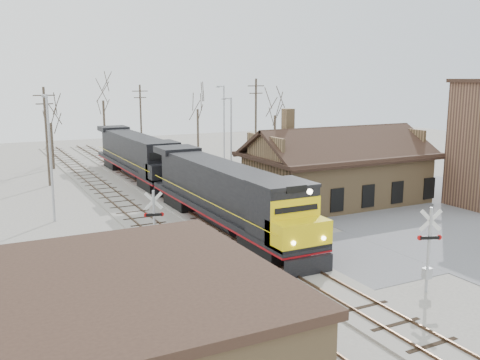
# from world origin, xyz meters

# --- Properties ---
(ground) EXTENTS (140.00, 140.00, 0.00)m
(ground) POSITION_xyz_m (0.00, 0.00, 0.00)
(ground) COLOR #A7A197
(ground) RESTS_ON ground
(road) EXTENTS (60.00, 9.00, 0.03)m
(road) POSITION_xyz_m (0.00, 0.00, 0.01)
(road) COLOR slate
(road) RESTS_ON ground
(parking_lot) EXTENTS (22.00, 26.00, 0.03)m
(parking_lot) POSITION_xyz_m (18.00, 4.00, 0.02)
(parking_lot) COLOR slate
(parking_lot) RESTS_ON ground
(track_main) EXTENTS (3.40, 90.00, 0.24)m
(track_main) POSITION_xyz_m (0.00, 15.00, 0.07)
(track_main) COLOR #A7A197
(track_main) RESTS_ON ground
(track_siding) EXTENTS (3.40, 90.00, 0.24)m
(track_siding) POSITION_xyz_m (-4.50, 15.00, 0.07)
(track_siding) COLOR #A7A197
(track_siding) RESTS_ON ground
(depot) EXTENTS (15.20, 9.31, 7.90)m
(depot) POSITION_xyz_m (11.99, 12.00, 2.41)
(depot) COLOR #95754D
(depot) RESTS_ON ground
(commercial_building) EXTENTS (12.40, 10.40, 4.30)m
(commercial_building) POSITION_xyz_m (-13.00, -8.00, 2.16)
(commercial_building) COLOR #95754D
(commercial_building) RESTS_ON ground
(locomotive_lead) EXTENTS (3.16, 21.19, 4.71)m
(locomotive_lead) POSITION_xyz_m (0.00, 8.42, 2.47)
(locomotive_lead) COLOR black
(locomotive_lead) RESTS_ON ground
(locomotive_trailing) EXTENTS (3.16, 21.19, 4.45)m
(locomotive_trailing) POSITION_xyz_m (0.00, 29.88, 2.47)
(locomotive_trailing) COLOR black
(locomotive_trailing) RESTS_ON ground
(crossbuck_near) EXTENTS (1.16, 0.53, 4.28)m
(crossbuck_near) POSITION_xyz_m (4.02, -5.79, 1.99)
(crossbuck_near) COLOR #A5A8AD
(crossbuck_near) RESTS_ON ground
(crossbuck_far) EXTENTS (1.13, 0.39, 4.06)m
(crossbuck_far) POSITION_xyz_m (-6.29, 5.05, 1.90)
(crossbuck_far) COLOR #A5A8AD
(crossbuck_far) RESTS_ON ground
(streetlight_a) EXTENTS (0.25, 2.04, 9.23)m
(streetlight_a) POSITION_xyz_m (-10.28, 16.43, 5.16)
(streetlight_a) COLOR #A5A8AD
(streetlight_a) RESTS_ON ground
(streetlight_b) EXTENTS (0.25, 2.04, 8.49)m
(streetlight_b) POSITION_xyz_m (7.53, 23.26, 4.78)
(streetlight_b) COLOR #A5A8AD
(streetlight_b) RESTS_ON ground
(streetlight_c) EXTENTS (0.25, 2.04, 9.50)m
(streetlight_c) POSITION_xyz_m (11.30, 32.80, 5.29)
(streetlight_c) COLOR #A5A8AD
(streetlight_c) RESTS_ON ground
(utility_pole_a) EXTENTS (2.00, 0.24, 9.54)m
(utility_pole_a) POSITION_xyz_m (-8.69, 30.35, 4.99)
(utility_pole_a) COLOR #382D23
(utility_pole_a) RESTS_ON ground
(utility_pole_b) EXTENTS (2.00, 0.24, 9.54)m
(utility_pole_b) POSITION_xyz_m (4.24, 42.32, 4.99)
(utility_pole_b) COLOR #382D23
(utility_pole_b) RESTS_ON ground
(utility_pole_c) EXTENTS (2.00, 0.24, 10.30)m
(utility_pole_c) POSITION_xyz_m (13.29, 28.60, 5.38)
(utility_pole_c) COLOR #382D23
(utility_pole_c) RESTS_ON ground
(tree_b) EXTENTS (3.54, 3.54, 8.68)m
(tree_b) POSITION_xyz_m (-6.89, 40.49, 6.17)
(tree_b) COLOR #382D23
(tree_b) RESTS_ON ground
(tree_c) EXTENTS (4.89, 4.89, 11.99)m
(tree_c) POSITION_xyz_m (1.47, 50.49, 8.54)
(tree_c) COLOR #382D23
(tree_c) RESTS_ON ground
(tree_d) EXTENTS (4.12, 4.12, 10.09)m
(tree_d) POSITION_xyz_m (12.89, 44.45, 7.18)
(tree_d) COLOR #382D23
(tree_d) RESTS_ON ground
(tree_e) EXTENTS (3.77, 3.77, 9.24)m
(tree_e) POSITION_xyz_m (19.89, 35.51, 6.57)
(tree_e) COLOR #382D23
(tree_e) RESTS_ON ground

